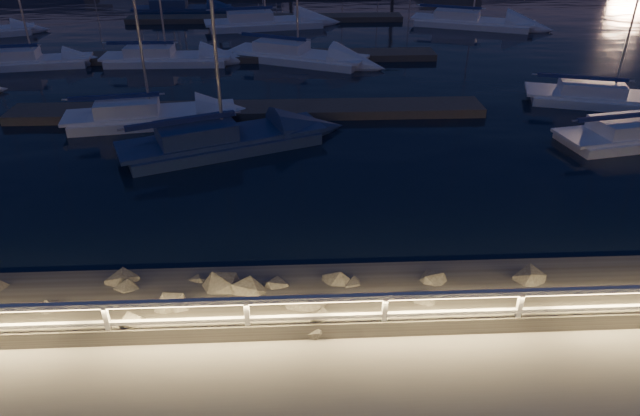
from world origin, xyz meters
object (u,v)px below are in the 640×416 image
(sailboat_g, at_px, (295,54))
(sailboat_h, at_px, (608,96))
(sailboat_b, at_px, (218,139))
(sailboat_e, at_px, (30,60))
(sailboat_l, at_px, (469,21))
(sailboat_f, at_px, (146,114))
(guard_rail, at_px, (197,310))
(sailboat_c, at_px, (164,57))
(sailboat_j, at_px, (179,9))
(sailboat_k, at_px, (262,22))

(sailboat_g, xyz_separation_m, sailboat_h, (15.29, -8.76, -0.03))
(sailboat_g, bearing_deg, sailboat_b, -78.53)
(sailboat_e, relative_size, sailboat_l, 0.72)
(sailboat_f, distance_m, sailboat_g, 12.36)
(sailboat_e, height_order, sailboat_g, sailboat_g)
(guard_rail, distance_m, sailboat_c, 25.92)
(guard_rail, height_order, sailboat_f, sailboat_f)
(sailboat_h, xyz_separation_m, sailboat_j, (-24.90, 24.52, 0.04))
(guard_rail, xyz_separation_m, sailboat_e, (-13.40, 24.91, -0.96))
(sailboat_c, relative_size, sailboat_l, 0.84)
(sailboat_g, bearing_deg, sailboat_e, -153.25)
(sailboat_c, bearing_deg, sailboat_l, 24.88)
(guard_rail, distance_m, sailboat_f, 15.75)
(guard_rail, bearing_deg, sailboat_c, 102.56)
(guard_rail, bearing_deg, sailboat_l, 65.71)
(sailboat_c, bearing_deg, sailboat_j, 96.42)
(sailboat_k, bearing_deg, sailboat_h, -57.81)
(guard_rail, height_order, sailboat_l, sailboat_l)
(sailboat_k, xyz_separation_m, sailboat_l, (15.90, -0.31, -0.02))
(sailboat_c, xyz_separation_m, sailboat_f, (1.17, -10.20, 0.01))
(sailboat_j, bearing_deg, sailboat_k, -40.03)
(sailboat_j, bearing_deg, sailboat_l, -16.02)
(guard_rail, xyz_separation_m, sailboat_g, (2.31, 25.42, -0.93))
(sailboat_b, height_order, sailboat_c, sailboat_b)
(guard_rail, height_order, sailboat_k, sailboat_k)
(guard_rail, bearing_deg, sailboat_g, 84.82)
(sailboat_g, relative_size, sailboat_k, 0.93)
(sailboat_g, distance_m, sailboat_k, 10.21)
(sailboat_e, bearing_deg, sailboat_l, 10.84)
(guard_rail, xyz_separation_m, sailboat_l, (15.82, 35.04, -0.93))
(sailboat_b, bearing_deg, sailboat_g, 54.78)
(sailboat_h, bearing_deg, sailboat_k, 150.33)
(sailboat_h, distance_m, sailboat_k, 25.72)
(sailboat_c, relative_size, sailboat_e, 1.17)
(sailboat_c, relative_size, sailboat_h, 0.95)
(sailboat_c, bearing_deg, sailboat_b, -70.16)
(sailboat_h, bearing_deg, sailboat_e, -177.98)
(sailboat_h, bearing_deg, guard_rail, -119.63)
(guard_rail, xyz_separation_m, sailboat_j, (-7.31, 41.18, -0.92))
(sailboat_b, xyz_separation_m, sailboat_j, (-6.39, 29.26, -0.01))
(sailboat_c, distance_m, sailboat_g, 7.94)
(guard_rail, relative_size, sailboat_c, 3.38)
(sailboat_k, bearing_deg, sailboat_g, -87.70)
(sailboat_b, distance_m, sailboat_f, 4.75)
(sailboat_e, distance_m, sailboat_h, 32.07)
(sailboat_e, height_order, sailboat_f, sailboat_f)
(sailboat_c, relative_size, sailboat_k, 0.84)
(sailboat_l, bearing_deg, sailboat_k, -158.73)
(sailboat_c, xyz_separation_m, sailboat_g, (7.94, 0.14, 0.03))
(sailboat_f, bearing_deg, sailboat_l, 35.74)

